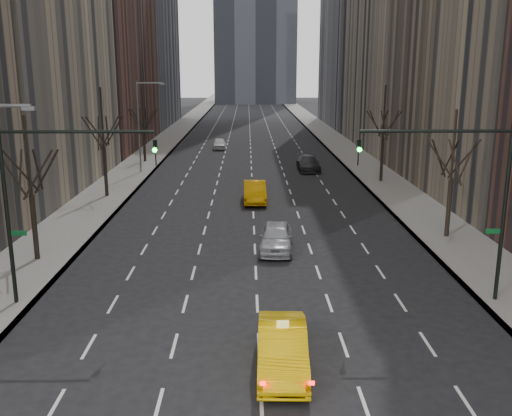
{
  "coord_description": "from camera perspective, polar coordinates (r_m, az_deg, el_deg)",
  "views": [
    {
      "loc": [
        -0.41,
        -11.96,
        10.31
      ],
      "look_at": [
        0.0,
        15.84,
        3.5
      ],
      "focal_mm": 40.0,
      "sensor_mm": 36.0,
      "label": 1
    }
  ],
  "objects": [
    {
      "name": "far_car_white",
      "position": [
        75.59,
        -3.68,
        6.44
      ],
      "size": [
        1.83,
        4.18,
        1.4
      ],
      "primitive_type": "imported",
      "rotation": [
        0.0,
        0.0,
        0.04
      ],
      "color": "white",
      "rests_on": "ground"
    },
    {
      "name": "silver_sedan_ahead",
      "position": [
        33.12,
        2.03,
        -2.93
      ],
      "size": [
        2.25,
        4.83,
        1.6
      ],
      "primitive_type": "imported",
      "rotation": [
        0.0,
        0.0,
        -0.08
      ],
      "color": "#A9AAB1",
      "rests_on": "ground"
    },
    {
      "name": "traffic_mast_left",
      "position": [
        25.93,
        -20.45,
        2.17
      ],
      "size": [
        6.69,
        0.39,
        8.0
      ],
      "color": "black",
      "rests_on": "ground"
    },
    {
      "name": "far_suv_grey",
      "position": [
        59.46,
        5.26,
        4.48
      ],
      "size": [
        2.25,
        5.34,
        1.54
      ],
      "primitive_type": "imported",
      "rotation": [
        0.0,
        0.0,
        0.02
      ],
      "color": "#28282D",
      "rests_on": "ground"
    },
    {
      "name": "tree_rw_b",
      "position": [
        36.75,
        18.92,
        2.69
      ],
      "size": [
        3.36,
        3.5,
        7.82
      ],
      "color": "black",
      "rests_on": "ground"
    },
    {
      "name": "far_taxi",
      "position": [
        45.13,
        -0.12,
        1.63
      ],
      "size": [
        1.8,
        5.0,
        1.64
      ],
      "primitive_type": "imported",
      "rotation": [
        0.0,
        0.0,
        0.01
      ],
      "color": "orange",
      "rests_on": "ground"
    },
    {
      "name": "sidewalk_right",
      "position": [
        83.56,
        7.92,
        6.6
      ],
      "size": [
        4.5,
        320.0,
        0.15
      ],
      "primitive_type": "cube",
      "color": "slate",
      "rests_on": "ground"
    },
    {
      "name": "tree_rw_c",
      "position": [
        53.79,
        12.58,
        6.74
      ],
      "size": [
        3.36,
        3.5,
        8.74
      ],
      "color": "black",
      "rests_on": "ground"
    },
    {
      "name": "traffic_mast_right",
      "position": [
        26.22,
        20.46,
        2.29
      ],
      "size": [
        6.69,
        0.39,
        8.0
      ],
      "color": "black",
      "rests_on": "ground"
    },
    {
      "name": "tree_lw_d",
      "position": [
        65.35,
        -11.17,
        7.58
      ],
      "size": [
        3.36,
        3.5,
        7.36
      ],
      "color": "black",
      "rests_on": "ground"
    },
    {
      "name": "sidewalk_left",
      "position": [
        83.44,
        -9.07,
        6.55
      ],
      "size": [
        4.5,
        320.0,
        0.15
      ],
      "primitive_type": "cube",
      "color": "slate",
      "rests_on": "ground"
    },
    {
      "name": "tree_lw_c",
      "position": [
        47.81,
        -14.96,
        5.76
      ],
      "size": [
        3.36,
        3.5,
        8.74
      ],
      "color": "black",
      "rests_on": "ground"
    },
    {
      "name": "tree_lw_b",
      "position": [
        32.79,
        -21.54,
        1.2
      ],
      "size": [
        3.36,
        3.5,
        7.82
      ],
      "color": "black",
      "rests_on": "ground"
    },
    {
      "name": "streetlight_far",
      "position": [
        58.09,
        -11.33,
        8.87
      ],
      "size": [
        2.83,
        0.22,
        9.0
      ],
      "color": "slate",
      "rests_on": "ground"
    },
    {
      "name": "taxi_sedan",
      "position": [
        20.52,
        2.66,
        -13.85
      ],
      "size": [
        1.87,
        4.94,
        1.61
      ],
      "primitive_type": "imported",
      "rotation": [
        0.0,
        0.0,
        -0.03
      ],
      "color": "#FFC205",
      "rests_on": "ground"
    }
  ]
}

